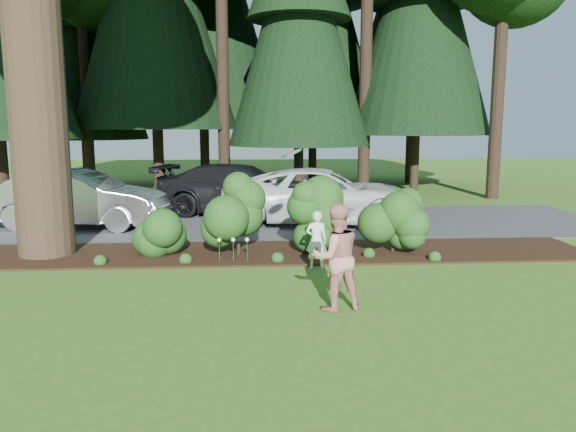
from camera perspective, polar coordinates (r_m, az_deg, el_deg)
The scene contains 11 objects.
ground at distance 10.02m, azimuth -4.23°, elevation -8.10°, with size 80.00×80.00×0.00m, color #325F1B.
mulch_bed at distance 13.15m, azimuth -4.15°, elevation -3.78°, with size 16.00×2.50×0.05m, color black.
driveway at distance 17.32m, azimuth -4.08°, elevation -0.65°, with size 22.00×6.00×0.03m, color #38383A.
shrub_row at distance 12.91m, azimuth -0.77°, elevation -0.46°, with size 6.53×1.60×1.61m.
lily_cluster at distance 12.23m, azimuth -5.60°, elevation -2.54°, with size 0.69×0.09×0.57m.
car_silver_wagon at distance 17.36m, azimuth -20.45°, elevation 1.63°, with size 1.76×5.04×1.66m, color silver.
car_white_suv at distance 17.00m, azimuth 3.59°, elevation 2.04°, with size 2.75×5.97×1.66m, color silver.
car_dark_suv at distance 18.76m, azimuth -4.71°, elevation 2.71°, with size 2.33×5.73×1.66m, color black.
child at distance 11.69m, azimuth 2.90°, elevation -2.45°, with size 0.45×0.29×1.23m, color silver.
adult at distance 9.11m, azimuth 4.85°, elevation -4.18°, with size 0.85×0.66×1.75m, color red.
frisbee at distance 11.78m, azimuth 0.40°, elevation 6.42°, with size 0.43×0.45×0.21m.
Camera 1 is at (0.09, -9.57, 2.98)m, focal length 35.00 mm.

